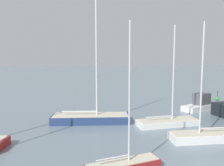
# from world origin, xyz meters

# --- Properties ---
(sailboat_0) EXTENTS (5.88, 2.11, 9.16)m
(sailboat_0) POSITION_xyz_m (2.40, 8.59, 0.41)
(sailboat_0) COLOR white
(sailboat_0) RESTS_ON ground_plane
(sailboat_1) EXTENTS (4.19, 1.19, 7.99)m
(sailboat_1) POSITION_xyz_m (-4.45, 2.30, 0.41)
(sailboat_1) COLOR maroon
(sailboat_1) RESTS_ON ground_plane
(sailboat_2) EXTENTS (5.35, 2.47, 8.74)m
(sailboat_2) POSITION_xyz_m (2.90, 4.49, 0.43)
(sailboat_2) COLOR white
(sailboat_2) RESTS_ON ground_plane
(sailboat_3) EXTENTS (7.77, 4.03, 12.84)m
(sailboat_3) POSITION_xyz_m (-4.18, 11.72, 0.58)
(sailboat_3) COLOR navy
(sailboat_3) RESTS_ON ground_plane
(fishing_boat_1) EXTENTS (5.46, 2.97, 3.83)m
(fishing_boat_1) POSITION_xyz_m (9.83, 12.84, 0.71)
(fishing_boat_1) COLOR white
(fishing_boat_1) RESTS_ON ground_plane
(channel_buoy_0) EXTENTS (0.54, 0.54, 1.59)m
(channel_buoy_0) POSITION_xyz_m (13.91, 15.86, 0.29)
(channel_buoy_0) COLOR green
(channel_buoy_0) RESTS_ON ground_plane
(channel_buoy_1) EXTENTS (0.56, 0.56, 1.48)m
(channel_buoy_1) POSITION_xyz_m (16.50, 16.88, 0.29)
(channel_buoy_1) COLOR green
(channel_buoy_1) RESTS_ON ground_plane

